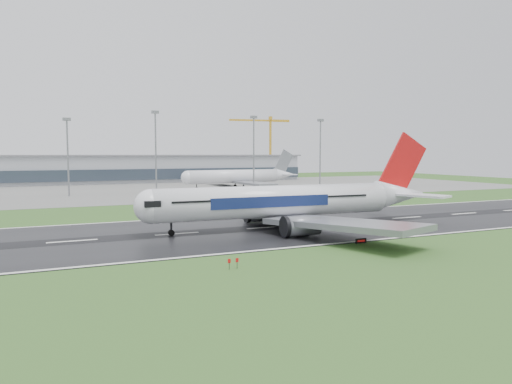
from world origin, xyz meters
name	(u,v)px	position (x,y,z in m)	size (l,w,h in m)	color
ground	(177,234)	(0.00, 0.00, 0.00)	(520.00, 520.00, 0.00)	#2C541F
runway	(177,234)	(0.00, 0.00, 0.05)	(400.00, 45.00, 0.10)	black
apron	(108,190)	(0.00, 125.00, 0.04)	(400.00, 130.00, 0.08)	slate
terminal	(96,170)	(0.00, 185.00, 7.50)	(240.00, 36.00, 15.00)	#93969E
main_airliner	(296,181)	(25.91, -2.97, 10.36)	(69.52, 66.21, 20.52)	white
parked_airliner	(238,169)	(59.24, 115.44, 8.98)	(60.73, 56.54, 17.80)	white
tower_crane	(270,147)	(116.71, 200.00, 21.11)	(42.58, 2.32, 42.21)	gold
runway_sign	(361,241)	(28.12, -23.71, 0.52)	(2.30, 0.26, 1.04)	black
floodmast_2	(68,159)	(-17.09, 100.00, 14.45)	(0.64, 0.64, 28.90)	gray
floodmast_3	(156,154)	(16.61, 100.00, 16.40)	(0.64, 0.64, 32.80)	gray
floodmast_4	(254,154)	(60.63, 100.00, 16.07)	(0.64, 0.64, 32.14)	gray
floodmast_5	(320,155)	(95.44, 100.00, 15.88)	(0.64, 0.64, 31.76)	gray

